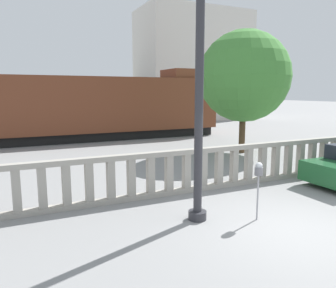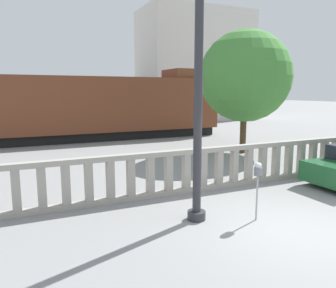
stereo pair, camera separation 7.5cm
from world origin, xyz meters
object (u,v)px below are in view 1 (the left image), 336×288
lamppost (200,67)px  parking_meter (259,173)px  train_near (63,108)px  train_far (106,103)px  tree_left (244,76)px

lamppost → parking_meter: size_ratio=4.69×
lamppost → train_near: 13.91m
parking_meter → train_near: bearing=99.1°
lamppost → parking_meter: 2.72m
parking_meter → train_near: train_near is taller
train_far → parking_meter: bearing=-97.8°
parking_meter → train_near: 14.61m
lamppost → train_near: lamppost is taller
lamppost → parking_meter: (1.24, -0.60, -2.35)m
train_near → train_far: size_ratio=0.67×
parking_meter → train_far: (3.94, 28.88, 0.64)m
parking_meter → tree_left: bearing=54.8°
train_near → parking_meter: bearing=-80.9°
tree_left → parking_meter: bearing=-125.2°
lamppost → tree_left: bearing=46.0°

